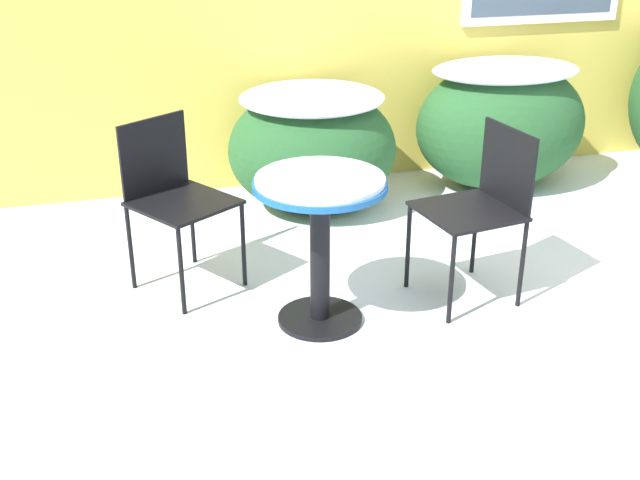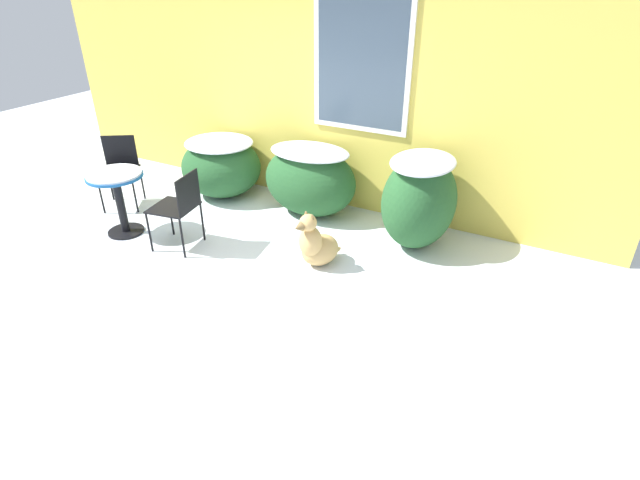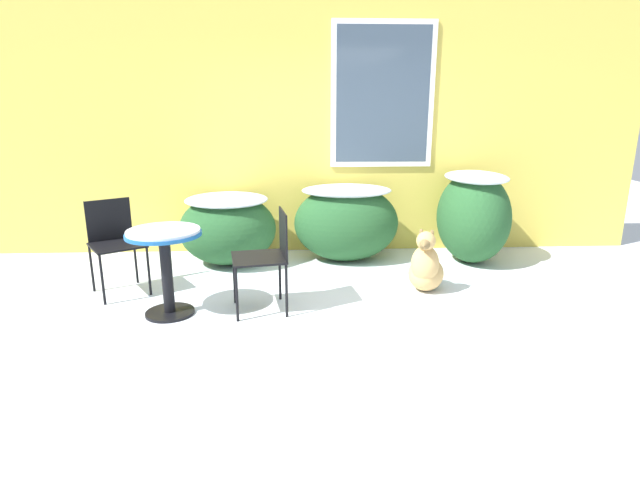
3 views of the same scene
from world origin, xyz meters
TOP-DOWN VIEW (x-y plane):
  - ground_plane at (0.00, 0.00)m, footprint 16.00×16.00m
  - house_wall at (0.05, 2.20)m, footprint 8.00×0.10m
  - shrub_left at (-1.00, 1.67)m, footprint 1.09×1.03m
  - shrub_middle at (0.36, 1.73)m, footprint 1.21×0.84m
  - shrub_right at (1.81, 1.62)m, footprint 0.80×1.04m
  - patio_table at (-1.34, 0.21)m, footprint 0.63×0.63m
  - patio_chair_near_table at (-1.96, 0.81)m, footprint 0.63×0.63m
  - patio_chair_far_side at (-0.48, 0.28)m, footprint 0.53×0.53m
  - dog at (1.03, 0.66)m, footprint 0.48×0.62m

SIDE VIEW (x-z plane):
  - ground_plane at x=0.00m, z-range 0.00..0.00m
  - dog at x=1.03m, z-range -0.09..0.56m
  - shrub_left at x=-1.00m, z-range 0.03..0.84m
  - shrub_middle at x=0.36m, z-range 0.03..0.92m
  - patio_chair_near_table at x=-1.96m, z-range 0.07..0.97m
  - patio_chair_far_side at x=-0.48m, z-range 0.07..0.97m
  - shrub_right at x=1.81m, z-range 0.04..1.08m
  - patio_table at x=-1.34m, z-range 0.18..0.94m
  - house_wall at x=0.05m, z-range 0.02..3.18m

